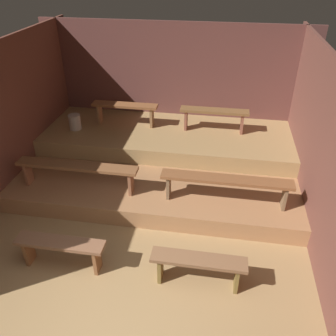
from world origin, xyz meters
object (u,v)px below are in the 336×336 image
(bench_floor_left, at_px, (61,247))
(bench_middle_right, at_px, (214,114))
(pail_middle, at_px, (75,122))
(bench_lower_right, at_px, (226,182))
(bench_lower_left, at_px, (77,169))
(bench_middle_left, at_px, (125,108))
(bench_floor_right, at_px, (198,264))

(bench_floor_left, bearing_deg, bench_middle_right, 61.27)
(bench_floor_left, distance_m, pail_middle, 3.27)
(bench_lower_right, xyz_separation_m, bench_middle_right, (-0.32, 2.01, 0.30))
(bench_lower_left, height_order, bench_middle_right, bench_middle_right)
(bench_middle_right, relative_size, pail_middle, 4.39)
(bench_floor_left, height_order, bench_middle_left, bench_middle_left)
(bench_floor_right, distance_m, pail_middle, 4.27)
(bench_lower_left, relative_size, bench_middle_left, 1.51)
(bench_floor_left, distance_m, bench_middle_left, 3.54)
(bench_floor_right, height_order, bench_lower_left, bench_lower_left)
(bench_middle_left, bearing_deg, bench_lower_right, -42.34)
(bench_lower_right, height_order, bench_middle_right, bench_middle_right)
(bench_middle_left, bearing_deg, bench_floor_left, -90.28)
(bench_lower_right, relative_size, pail_middle, 6.63)
(bench_floor_left, xyz_separation_m, bench_lower_right, (2.23, 1.47, 0.34))
(bench_lower_right, distance_m, pail_middle, 3.59)
(bench_lower_left, bearing_deg, bench_lower_right, 0.00)
(bench_floor_right, bearing_deg, bench_floor_left, 180.00)
(pail_middle, bearing_deg, bench_floor_left, -72.40)
(bench_middle_right, bearing_deg, bench_middle_left, 180.00)
(bench_lower_right, bearing_deg, pail_middle, 153.21)
(bench_floor_left, xyz_separation_m, bench_middle_right, (1.91, 3.49, 0.64))
(bench_lower_right, relative_size, bench_middle_left, 1.51)
(bench_floor_left, height_order, bench_lower_right, bench_lower_right)
(bench_lower_right, height_order, bench_middle_left, bench_middle_left)
(bench_middle_right, bearing_deg, bench_lower_right, -81.10)
(bench_middle_left, height_order, pail_middle, bench_middle_left)
(bench_floor_right, distance_m, bench_middle_left, 4.03)
(bench_floor_left, bearing_deg, bench_lower_right, 33.50)
(bench_lower_left, bearing_deg, bench_floor_left, -78.56)
(bench_middle_right, xyz_separation_m, pail_middle, (-2.89, -0.39, -0.21))
(pail_middle, bearing_deg, bench_lower_right, -26.79)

